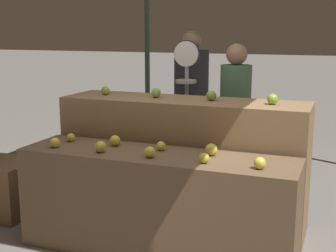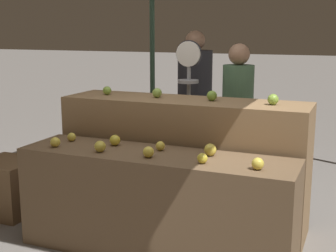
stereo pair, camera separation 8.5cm
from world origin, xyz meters
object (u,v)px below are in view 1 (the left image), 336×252
person_vendor_at_scale (235,111)px  wooden_crate_side (6,188)px  person_customer_left (191,94)px  produce_scale (186,87)px

person_vendor_at_scale → wooden_crate_side: person_vendor_at_scale is taller
person_customer_left → wooden_crate_side: person_customer_left is taller
produce_scale → person_vendor_at_scale: bearing=27.4°
produce_scale → person_customer_left: 0.90m
wooden_crate_side → produce_scale: bearing=32.9°
person_vendor_at_scale → wooden_crate_side: size_ratio=3.10×
person_customer_left → wooden_crate_side: (-1.21, -1.78, -0.71)m
produce_scale → person_vendor_at_scale: (0.43, 0.22, -0.24)m
produce_scale → person_customer_left: person_customer_left is taller
produce_scale → wooden_crate_side: bearing=-147.1°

